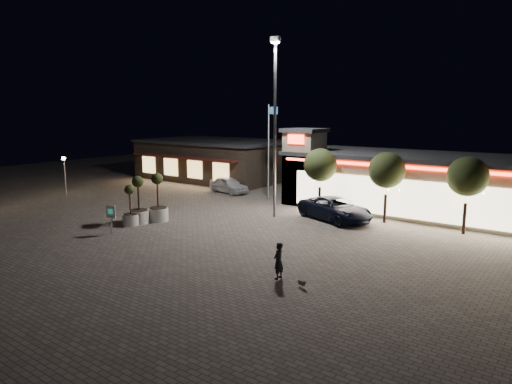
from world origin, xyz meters
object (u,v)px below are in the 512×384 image
Objects in this scene: pedestrian at (278,261)px; valet_sign at (111,214)px; planter_left at (158,206)px; white_sedan at (229,185)px; planter_mid at (139,209)px; pickup_truck at (335,209)px.

valet_sign is at bearing -92.92° from pedestrian.
pedestrian is at bearing -18.50° from planter_left.
white_sedan is 12.83m from planter_mid.
planter_left is (3.20, -11.37, 0.30)m from white_sedan.
planter_left reaches higher than valet_sign.
pedestrian reaches higher than white_sedan.
planter_mid is at bearing 151.42° from pickup_truck.
planter_left is 1.84× the size of valet_sign.
pickup_truck is 3.13× the size of valet_sign.
planter_mid is 2.99m from valet_sign.
pedestrian is 13.41m from planter_left.
valet_sign is (3.51, -15.40, 0.54)m from white_sedan.
pedestrian is at bearing -122.47° from white_sedan.
white_sedan is at bearing -136.36° from pedestrian.
pickup_truck is 14.81m from valet_sign.
planter_mid is at bearing -115.44° from planter_left.
pedestrian is 0.52× the size of planter_mid.
valet_sign is at bearing -155.17° from white_sedan.
planter_mid is (-13.28, 3.07, 0.16)m from pedestrian.
pickup_truck reaches higher than white_sedan.
white_sedan is at bearing 94.19° from pickup_truck.
pedestrian is (15.92, -15.63, 0.10)m from white_sedan.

